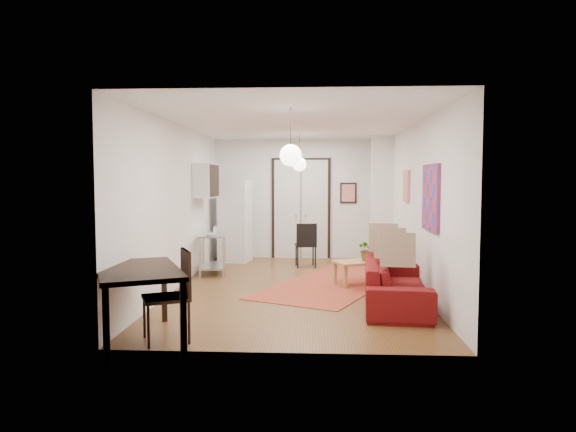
{
  "coord_description": "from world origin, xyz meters",
  "views": [
    {
      "loc": [
        0.33,
        -9.05,
        1.91
      ],
      "look_at": [
        -0.16,
        0.37,
        1.25
      ],
      "focal_mm": 32.0,
      "sensor_mm": 36.0,
      "label": 1
    }
  ],
  "objects_px": {
    "sofa": "(396,283)",
    "fridge": "(235,221)",
    "coffee_table": "(362,264)",
    "dining_chair_near": "(168,287)",
    "kitchen_counter": "(213,249)",
    "dining_chair_far": "(168,287)",
    "black_side_chair": "(306,240)",
    "dining_table": "(138,276)"
  },
  "relations": [
    {
      "from": "dining_chair_far",
      "to": "coffee_table",
      "type": "bearing_deg",
      "value": 117.22
    },
    {
      "from": "sofa",
      "to": "fridge",
      "type": "relative_size",
      "value": 1.23
    },
    {
      "from": "dining_table",
      "to": "black_side_chair",
      "type": "xyz_separation_m",
      "value": [
        1.89,
        5.45,
        -0.21
      ]
    },
    {
      "from": "kitchen_counter",
      "to": "dining_table",
      "type": "height_order",
      "value": "dining_table"
    },
    {
      "from": "kitchen_counter",
      "to": "dining_chair_near",
      "type": "distance_m",
      "value": 4.34
    },
    {
      "from": "fridge",
      "to": "sofa",
      "type": "bearing_deg",
      "value": -45.0
    },
    {
      "from": "sofa",
      "to": "dining_chair_near",
      "type": "height_order",
      "value": "dining_chair_near"
    },
    {
      "from": "sofa",
      "to": "black_side_chair",
      "type": "bearing_deg",
      "value": 27.45
    },
    {
      "from": "sofa",
      "to": "fridge",
      "type": "height_order",
      "value": "fridge"
    },
    {
      "from": "sofa",
      "to": "dining_chair_far",
      "type": "xyz_separation_m",
      "value": [
        -3.0,
        -1.78,
        0.29
      ]
    },
    {
      "from": "coffee_table",
      "to": "sofa",
      "type": "bearing_deg",
      "value": -76.58
    },
    {
      "from": "fridge",
      "to": "black_side_chair",
      "type": "bearing_deg",
      "value": -10.69
    },
    {
      "from": "dining_chair_far",
      "to": "black_side_chair",
      "type": "relative_size",
      "value": 1.11
    },
    {
      "from": "dining_chair_near",
      "to": "kitchen_counter",
      "type": "bearing_deg",
      "value": 159.85
    },
    {
      "from": "coffee_table",
      "to": "fridge",
      "type": "xyz_separation_m",
      "value": [
        -2.73,
        2.57,
        0.57
      ]
    },
    {
      "from": "dining_chair_near",
      "to": "dining_chair_far",
      "type": "bearing_deg",
      "value": 0.0
    },
    {
      "from": "sofa",
      "to": "dining_chair_far",
      "type": "relative_size",
      "value": 2.17
    },
    {
      "from": "dining_table",
      "to": "dining_chair_far",
      "type": "xyz_separation_m",
      "value": [
        0.32,
        0.11,
        -0.15
      ]
    },
    {
      "from": "dining_table",
      "to": "coffee_table",
      "type": "bearing_deg",
      "value": 49.32
    },
    {
      "from": "dining_chair_near",
      "to": "dining_table",
      "type": "bearing_deg",
      "value": -95.57
    },
    {
      "from": "sofa",
      "to": "dining_table",
      "type": "relative_size",
      "value": 1.29
    },
    {
      "from": "kitchen_counter",
      "to": "fridge",
      "type": "xyz_separation_m",
      "value": [
        0.22,
        1.58,
        0.44
      ]
    },
    {
      "from": "black_side_chair",
      "to": "sofa",
      "type": "bearing_deg",
      "value": 104.54
    },
    {
      "from": "kitchen_counter",
      "to": "dining_chair_near",
      "type": "xyz_separation_m",
      "value": [
        0.32,
        -4.32,
        0.12
      ]
    },
    {
      "from": "kitchen_counter",
      "to": "black_side_chair",
      "type": "distance_m",
      "value": 2.14
    },
    {
      "from": "dining_chair_far",
      "to": "black_side_chair",
      "type": "bearing_deg",
      "value": 139.24
    },
    {
      "from": "coffee_table",
      "to": "fridge",
      "type": "distance_m",
      "value": 3.8
    },
    {
      "from": "dining_table",
      "to": "dining_chair_near",
      "type": "distance_m",
      "value": 0.37
    },
    {
      "from": "dining_chair_near",
      "to": "dining_chair_far",
      "type": "xyz_separation_m",
      "value": [
        0.0,
        0.0,
        0.0
      ]
    },
    {
      "from": "kitchen_counter",
      "to": "black_side_chair",
      "type": "height_order",
      "value": "black_side_chair"
    },
    {
      "from": "dining_chair_far",
      "to": "dining_table",
      "type": "bearing_deg",
      "value": -95.57
    },
    {
      "from": "dining_table",
      "to": "black_side_chair",
      "type": "height_order",
      "value": "black_side_chair"
    },
    {
      "from": "coffee_table",
      "to": "dining_chair_near",
      "type": "bearing_deg",
      "value": -128.33
    },
    {
      "from": "sofa",
      "to": "dining_chair_near",
      "type": "xyz_separation_m",
      "value": [
        -3.0,
        -1.78,
        0.29
      ]
    },
    {
      "from": "fridge",
      "to": "black_side_chair",
      "type": "relative_size",
      "value": 1.96
    },
    {
      "from": "dining_table",
      "to": "dining_chair_far",
      "type": "relative_size",
      "value": 1.68
    },
    {
      "from": "dining_table",
      "to": "dining_chair_far",
      "type": "bearing_deg",
      "value": 18.87
    },
    {
      "from": "fridge",
      "to": "kitchen_counter",
      "type": "bearing_deg",
      "value": -90.03
    },
    {
      "from": "fridge",
      "to": "dining_chair_far",
      "type": "bearing_deg",
      "value": -81.0
    },
    {
      "from": "kitchen_counter",
      "to": "dining_chair_far",
      "type": "distance_m",
      "value": 4.34
    },
    {
      "from": "black_side_chair",
      "to": "dining_chair_near",
      "type": "bearing_deg",
      "value": 66.19
    },
    {
      "from": "coffee_table",
      "to": "dining_chair_near",
      "type": "relative_size",
      "value": 1.04
    }
  ]
}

